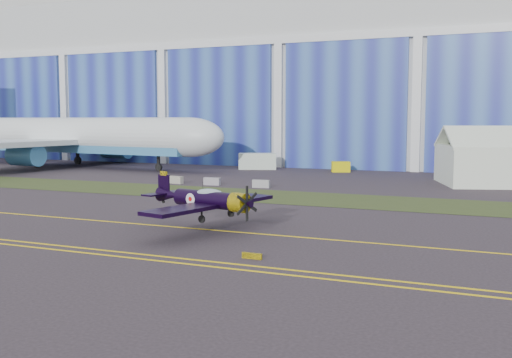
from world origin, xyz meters
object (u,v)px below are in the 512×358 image
at_px(tent, 508,155).
at_px(shipping_container, 258,161).
at_px(tug, 341,167).
at_px(jetliner, 69,97).
at_px(warbird, 206,199).

xyz_separation_m(tent, shipping_container, (-36.45, 8.66, -2.30)).
bearing_deg(tug, shipping_container, 160.23).
bearing_deg(shipping_container, tent, -34.40).
bearing_deg(jetliner, shipping_container, 18.32).
relative_size(warbird, tug, 5.12).
height_order(tent, shipping_container, tent).
relative_size(jetliner, tent, 3.96).
bearing_deg(tent, jetliner, 160.78).
bearing_deg(warbird, tug, 107.79).
relative_size(tent, shipping_container, 3.08).
bearing_deg(warbird, shipping_container, 122.52).
bearing_deg(tug, tent, -43.32).
xyz_separation_m(warbird, tug, (-3.79, 50.08, -1.50)).
height_order(warbird, tug, warbird).
xyz_separation_m(shipping_container, tug, (13.36, 0.46, -0.49)).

